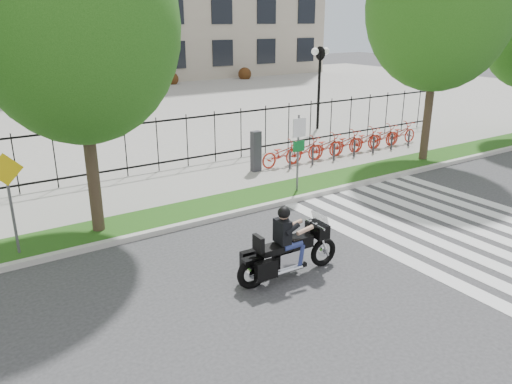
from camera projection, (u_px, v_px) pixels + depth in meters
ground at (319, 273)px, 11.37m from camera, size 120.00×120.00×0.00m
curb at (228, 215)px, 14.58m from camera, size 60.00×0.20×0.15m
grass_verge at (214, 206)px, 15.25m from camera, size 60.00×1.50×0.15m
sidewalk at (179, 185)px, 17.22m from camera, size 60.00×3.50×0.15m
plaza at (59, 112)px, 31.09m from camera, size 80.00×34.00×0.10m
crosswalk_stripes at (452, 227)px, 13.87m from camera, size 5.70×8.00×0.01m
iron_fence at (157, 145)px, 18.25m from camera, size 30.00×0.06×2.00m
lamp_post_right at (320, 68)px, 24.99m from camera, size 1.06×0.70×4.25m
street_tree_1 at (76, 26)px, 11.70m from camera, size 4.90×4.90×8.02m
street_tree_2 at (440, 6)px, 18.33m from camera, size 5.41×5.41×8.92m
bike_share_station at (345, 143)px, 20.70m from camera, size 8.90×0.86×1.50m
sign_pole_regulatory at (299, 143)px, 15.93m from camera, size 0.50×0.09×2.50m
sign_pole_warning at (9, 190)px, 11.52m from camera, size 0.78×0.09×2.49m
motorcycle_rider at (289, 249)px, 11.04m from camera, size 2.66×0.79×2.05m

